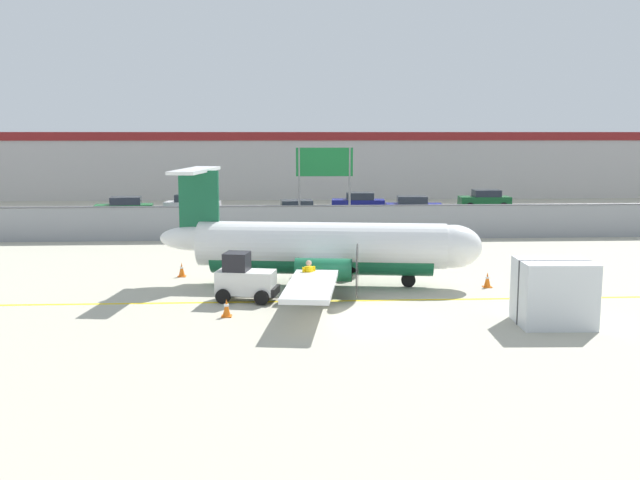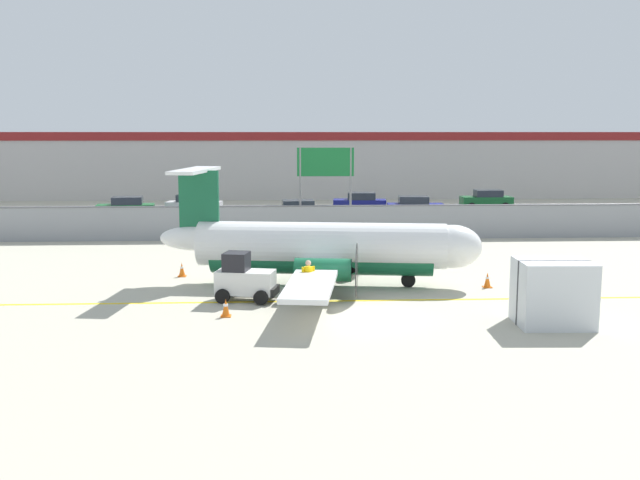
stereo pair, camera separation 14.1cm
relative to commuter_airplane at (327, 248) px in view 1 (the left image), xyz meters
The scene contains 19 objects.
ground_plane 3.35m from the commuter_airplane, 75.07° to the right, with size 140.00×140.00×0.01m.
perimeter_fence 13.19m from the commuter_airplane, 86.71° to the left, with size 98.00×0.10×2.10m.
parking_lot_strip 24.72m from the commuter_airplane, 88.24° to the left, with size 98.00×17.00×0.12m.
background_building 43.19m from the commuter_airplane, 88.99° to the left, with size 91.00×8.10×6.50m.
commuter_airplane is the anchor object (origin of this frame).
baggage_tug 4.29m from the commuter_airplane, 142.21° to the right, with size 2.51×1.78×1.88m.
ground_crew_worker 3.54m from the commuter_airplane, 104.99° to the right, with size 0.53×0.45×1.70m.
cargo_container 9.82m from the commuter_airplane, 42.62° to the right, with size 2.48×2.10×2.20m.
traffic_cone_near_left 6.86m from the commuter_airplane, ahead, with size 0.36×0.36×0.64m.
traffic_cone_near_right 4.54m from the commuter_airplane, 153.08° to the left, with size 0.36×0.36×0.64m.
traffic_cone_far_left 6.45m from the commuter_airplane, 127.76° to the right, with size 0.36×0.36×0.64m.
traffic_cone_far_right 6.91m from the commuter_airplane, 160.77° to the left, with size 0.36×0.36×0.64m.
parked_car_0 27.64m from the commuter_airplane, 119.47° to the left, with size 4.37×2.39×1.58m.
parked_car_1 27.48m from the commuter_airplane, 108.73° to the left, with size 4.35×2.33×1.58m.
parked_car_2 20.73m from the commuter_airplane, 92.53° to the left, with size 4.31×2.23×1.58m.
parked_car_3 27.43m from the commuter_airplane, 80.98° to the left, with size 4.34×2.31×1.58m.
parked_car_4 24.82m from the commuter_airplane, 71.01° to the left, with size 4.32×2.26×1.58m.
parked_car_5 32.87m from the commuter_airplane, 62.48° to the left, with size 4.25×2.10×1.58m.
highway_sign 15.74m from the commuter_airplane, 86.88° to the left, with size 3.60×0.14×5.50m.
Camera 1 is at (-2.68, -24.72, 6.41)m, focal length 40.00 mm.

